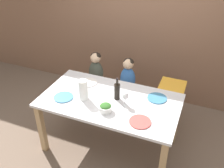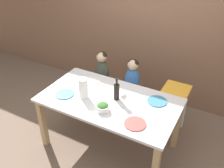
# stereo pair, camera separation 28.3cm
# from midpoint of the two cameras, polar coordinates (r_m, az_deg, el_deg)

# --- Properties ---
(ground_plane) EXTENTS (14.00, 14.00, 0.00)m
(ground_plane) POSITION_cam_midpoint_polar(r_m,az_deg,el_deg) (3.53, 1.81, -13.78)
(ground_plane) COLOR #705B4C
(wall_back) EXTENTS (10.00, 0.06, 2.70)m
(wall_back) POSITION_cam_midpoint_polar(r_m,az_deg,el_deg) (3.95, 11.84, 14.11)
(wall_back) COLOR brown
(wall_back) RESTS_ON ground_plane
(dining_table) EXTENTS (1.67, 0.92, 0.77)m
(dining_table) POSITION_cam_midpoint_polar(r_m,az_deg,el_deg) (3.08, 2.02, -5.08)
(dining_table) COLOR silver
(dining_table) RESTS_ON ground_plane
(chair_far_left) EXTENTS (0.41, 0.42, 0.46)m
(chair_far_left) POSITION_cam_midpoint_polar(r_m,az_deg,el_deg) (3.95, -0.16, -0.73)
(chair_far_left) COLOR silver
(chair_far_left) RESTS_ON ground_plane
(chair_far_center) EXTENTS (0.41, 0.42, 0.46)m
(chair_far_center) POSITION_cam_midpoint_polar(r_m,az_deg,el_deg) (3.77, 6.62, -2.75)
(chair_far_center) COLOR silver
(chair_far_center) RESTS_ON ground_plane
(chair_right_highchair) EXTENTS (0.34, 0.36, 0.72)m
(chair_right_highchair) POSITION_cam_midpoint_polar(r_m,az_deg,el_deg) (3.54, 16.46, -3.20)
(chair_right_highchair) COLOR silver
(chair_right_highchair) RESTS_ON ground_plane
(person_child_left) EXTENTS (0.23, 0.19, 0.53)m
(person_child_left) POSITION_cam_midpoint_polar(r_m,az_deg,el_deg) (3.77, -0.16, 3.59)
(person_child_left) COLOR #3D4238
(person_child_left) RESTS_ON chair_far_left
(person_child_center) EXTENTS (0.23, 0.19, 0.53)m
(person_child_center) POSITION_cam_midpoint_polar(r_m,az_deg,el_deg) (3.59, 6.96, 1.70)
(person_child_center) COLOR #3366B2
(person_child_center) RESTS_ON chair_far_center
(wine_bottle) EXTENTS (0.07, 0.07, 0.29)m
(wine_bottle) POSITION_cam_midpoint_polar(r_m,az_deg,el_deg) (2.97, 3.79, -1.73)
(wine_bottle) COLOR black
(wine_bottle) RESTS_ON dining_table
(paper_towel_roll) EXTENTS (0.11, 0.11, 0.26)m
(paper_towel_roll) POSITION_cam_midpoint_polar(r_m,az_deg,el_deg) (2.99, -3.88, -1.04)
(paper_towel_roll) COLOR white
(paper_towel_roll) RESTS_ON dining_table
(wine_glass_near) EXTENTS (0.07, 0.07, 0.18)m
(wine_glass_near) POSITION_cam_midpoint_polar(r_m,az_deg,el_deg) (2.85, 5.52, -3.06)
(wine_glass_near) COLOR white
(wine_glass_near) RESTS_ON dining_table
(salad_bowl_large) EXTENTS (0.15, 0.15, 0.10)m
(salad_bowl_large) POSITION_cam_midpoint_polar(r_m,az_deg,el_deg) (2.81, 0.74, -5.42)
(salad_bowl_large) COLOR white
(salad_bowl_large) RESTS_ON dining_table
(dinner_plate_front_left) EXTENTS (0.24, 0.24, 0.01)m
(dinner_plate_front_left) POSITION_cam_midpoint_polar(r_m,az_deg,el_deg) (3.13, -8.29, -2.37)
(dinner_plate_front_left) COLOR teal
(dinner_plate_front_left) RESTS_ON dining_table
(dinner_plate_back_left) EXTENTS (0.24, 0.24, 0.01)m
(dinner_plate_back_left) POSITION_cam_midpoint_polar(r_m,az_deg,el_deg) (3.36, -2.38, 0.60)
(dinner_plate_back_left) COLOR silver
(dinner_plate_back_left) RESTS_ON dining_table
(dinner_plate_back_right) EXTENTS (0.24, 0.24, 0.01)m
(dinner_plate_back_right) POSITION_cam_midpoint_polar(r_m,az_deg,el_deg) (3.05, 12.91, -3.93)
(dinner_plate_back_right) COLOR teal
(dinner_plate_back_right) RESTS_ON dining_table
(dinner_plate_front_right) EXTENTS (0.24, 0.24, 0.01)m
(dinner_plate_front_right) POSITION_cam_midpoint_polar(r_m,az_deg,el_deg) (2.69, 8.34, -9.08)
(dinner_plate_front_right) COLOR #D14C47
(dinner_plate_front_right) RESTS_ON dining_table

